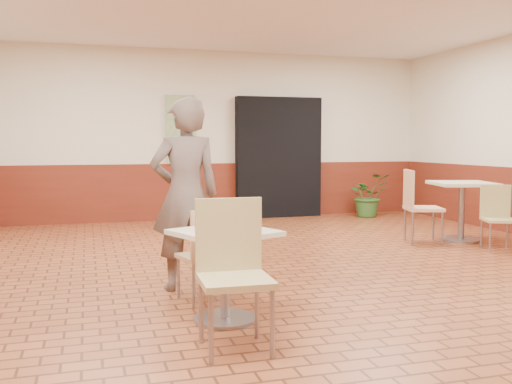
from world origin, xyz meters
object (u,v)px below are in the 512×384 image
object	(u,v)px
chair_second_front	(498,214)
second_table	(462,201)
main_table	(225,260)
customer	(185,194)
potted_plant	(368,195)
ring_donut	(213,224)
chair_main_back	(206,250)
long_john_donut	(237,225)
serving_tray	(225,229)
paper_cup	(242,219)
chair_second_left	(417,202)
chair_main_front	(233,265)

from	to	relation	value
chair_second_front	second_table	bearing A→B (deg)	112.31
main_table	customer	world-z (taller)	customer
potted_plant	chair_second_front	bearing A→B (deg)	-88.83
second_table	ring_donut	bearing A→B (deg)	-148.34
chair_main_back	long_john_donut	distance (m)	0.70
long_john_donut	potted_plant	world-z (taller)	potted_plant
chair_main_back	serving_tray	size ratio (longest dim) A/B	1.92
paper_cup	second_table	distance (m)	4.60
long_john_donut	chair_second_left	size ratio (longest dim) A/B	0.14
paper_cup	serving_tray	bearing A→B (deg)	-152.93
ring_donut	second_table	size ratio (longest dim) A/B	0.13
main_table	ring_donut	xyz separation A→B (m)	(-0.08, 0.04, 0.27)
chair_main_back	chair_second_front	xyz separation A→B (m)	(4.08, 1.32, 0.01)
long_john_donut	chair_second_front	distance (m)	4.43
customer	chair_second_front	distance (m)	4.28
main_table	paper_cup	world-z (taller)	paper_cup
serving_tray	ring_donut	xyz separation A→B (m)	(-0.08, 0.04, 0.03)
ring_donut	long_john_donut	world-z (taller)	long_john_donut
ring_donut	paper_cup	bearing A→B (deg)	9.93
ring_donut	chair_second_front	distance (m)	4.52
main_table	chair_second_front	size ratio (longest dim) A/B	0.85
customer	chair_second_front	bearing A→B (deg)	-172.98
serving_tray	chair_second_left	size ratio (longest dim) A/B	0.43
customer	paper_cup	bearing A→B (deg)	102.21
paper_cup	potted_plant	xyz separation A→B (m)	(3.82, 5.18, -0.37)
customer	potted_plant	bearing A→B (deg)	-138.41
paper_cup	chair_second_left	bearing A→B (deg)	38.37
potted_plant	second_table	bearing A→B (deg)	-89.07
chair_second_left	potted_plant	world-z (taller)	chair_second_left
serving_tray	second_table	xyz separation A→B (m)	(4.02, 2.57, -0.16)
long_john_donut	chair_second_front	bearing A→B (deg)	26.06
serving_tray	ring_donut	size ratio (longest dim) A/B	4.02
second_table	chair_second_left	size ratio (longest dim) A/B	0.82
long_john_donut	paper_cup	bearing A→B (deg)	62.65
paper_cup	chair_main_front	bearing A→B (deg)	-110.31
customer	second_table	xyz separation A→B (m)	(4.15, 1.53, -0.34)
chair_second_left	chair_second_front	world-z (taller)	chair_second_left
chair_main_back	customer	bearing A→B (deg)	-93.49
customer	second_table	distance (m)	4.43
main_table	potted_plant	bearing A→B (deg)	52.90
chair_main_back	serving_tray	bearing A→B (deg)	79.29
main_table	second_table	distance (m)	4.77
long_john_donut	paper_cup	xyz separation A→B (m)	(0.08, 0.15, 0.02)
customer	ring_donut	xyz separation A→B (m)	(0.04, -1.00, -0.14)
serving_tray	second_table	bearing A→B (deg)	32.56
main_table	serving_tray	bearing A→B (deg)	-165.96
paper_cup	potted_plant	size ratio (longest dim) A/B	0.10
paper_cup	potted_plant	bearing A→B (deg)	53.59
chair_main_front	chair_second_left	distance (m)	4.63
paper_cup	customer	bearing A→B (deg)	106.42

